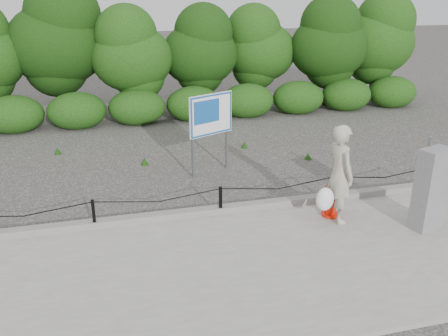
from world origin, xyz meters
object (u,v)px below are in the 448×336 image
object	(u,v)px
fire_hydrant	(331,199)
advertising_sign	(211,118)
pedestrian	(339,175)
utility_cabinet	(430,189)

from	to	relation	value
fire_hydrant	advertising_sign	xyz separation A→B (m)	(-1.76, 3.12, 1.00)
pedestrian	advertising_sign	distance (m)	3.77
advertising_sign	utility_cabinet	bearing A→B (deg)	-75.49
advertising_sign	fire_hydrant	bearing A→B (deg)	-85.35
fire_hydrant	pedestrian	world-z (taller)	pedestrian
fire_hydrant	advertising_sign	distance (m)	3.71
advertising_sign	pedestrian	bearing A→B (deg)	-86.64
pedestrian	utility_cabinet	size ratio (longest dim) A/B	1.11
pedestrian	advertising_sign	xyz separation A→B (m)	(-1.77, 3.30, 0.41)
utility_cabinet	fire_hydrant	bearing A→B (deg)	132.10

